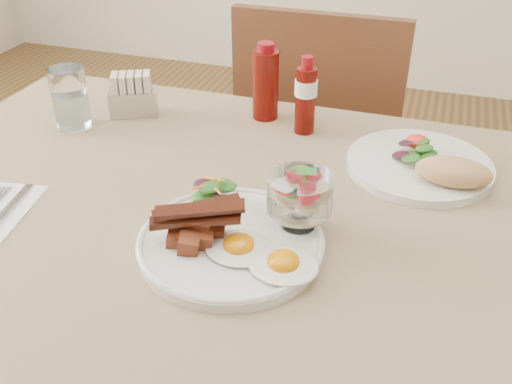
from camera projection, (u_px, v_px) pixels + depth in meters
The scene contains 12 objects.
table at pixel (241, 252), 0.99m from camera, with size 1.33×0.88×0.75m.
chair_far at pixel (321, 148), 1.59m from camera, with size 0.42×0.42×0.93m.
main_plate at pixel (231, 243), 0.85m from camera, with size 0.28×0.28×0.02m, color silver.
fried_eggs at pixel (261, 255), 0.80m from camera, with size 0.20×0.14×0.03m.
bacon_potato_pile at pixel (196, 225), 0.82m from camera, with size 0.14×0.10×0.06m.
side_salad at pixel (214, 195), 0.91m from camera, with size 0.09×0.09×0.04m.
fruit_cup at pixel (300, 194), 0.85m from camera, with size 0.10×0.10×0.10m.
second_plate at pixel (427, 165), 1.03m from camera, with size 0.26×0.26×0.07m.
ketchup_bottle at pixel (266, 84), 1.19m from camera, with size 0.06×0.06×0.16m.
hot_sauce_bottle at pixel (306, 96), 1.14m from camera, with size 0.05×0.05×0.16m.
sugar_caddy at pixel (133, 97), 1.23m from camera, with size 0.12×0.09×0.09m.
water_glass at pixel (71, 101), 1.17m from camera, with size 0.07×0.07×0.12m.
Camera 1 is at (0.26, -0.73, 1.29)m, focal length 40.00 mm.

